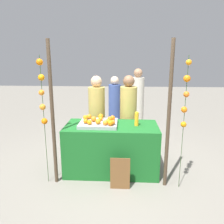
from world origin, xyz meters
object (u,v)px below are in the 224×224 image
orange_1 (101,119)px  stall_counter (112,148)px  vendor_left (97,119)px  chalkboard_sign (120,174)px  vendor_right (128,120)px  orange_0 (101,116)px  juice_bottle (137,119)px

orange_1 → stall_counter: bearing=-19.5°
vendor_left → chalkboard_sign: bearing=-68.2°
stall_counter → vendor_right: size_ratio=0.97×
vendor_left → orange_0: bearing=-74.8°
juice_bottle → chalkboard_sign: (-0.26, -0.58, -0.72)m
juice_bottle → vendor_right: 0.70m
chalkboard_sign → orange_0: bearing=115.6°
juice_bottle → vendor_left: bearing=138.5°
juice_bottle → chalkboard_sign: bearing=-114.3°
vendor_right → stall_counter: bearing=-114.5°
stall_counter → vendor_left: (-0.34, 0.68, 0.34)m
stall_counter → juice_bottle: bearing=-0.6°
orange_0 → vendor_right: size_ratio=0.05×
orange_0 → orange_1: bearing=-85.2°
stall_counter → chalkboard_sign: 0.64m
stall_counter → chalkboard_sign: (0.17, -0.59, -0.17)m
vendor_right → chalkboard_sign: bearing=-96.0°
vendor_left → vendor_right: bearing=-2.1°
orange_1 → chalkboard_sign: (0.36, -0.66, -0.70)m
orange_1 → vendor_left: 0.65m
stall_counter → vendor_left: bearing=116.6°
stall_counter → orange_0: bearing=136.9°
orange_1 → vendor_right: vendor_right is taller
chalkboard_sign → orange_1: bearing=119.0°
orange_0 → vendor_left: 0.53m
orange_0 → orange_1: orange_0 is taller
juice_bottle → orange_0: bearing=162.7°
orange_1 → orange_0: bearing=94.8°
orange_0 → chalkboard_sign: (0.38, -0.78, -0.71)m
orange_1 → chalkboard_sign: orange_1 is taller
orange_0 → vendor_left: bearing=105.2°
juice_bottle → vendor_left: 1.05m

